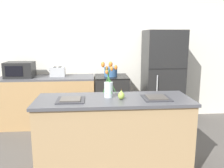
# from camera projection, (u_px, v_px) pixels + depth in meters

# --- Properties ---
(back_wall) EXTENTS (5.20, 0.08, 2.70)m
(back_wall) POSITION_uv_depth(u_px,v_px,m) (105.00, 50.00, 4.61)
(back_wall) COLOR silver
(back_wall) RESTS_ON ground_plane
(kitchen_island) EXTENTS (1.80, 0.66, 0.90)m
(kitchen_island) POSITION_uv_depth(u_px,v_px,m) (114.00, 135.00, 2.83)
(kitchen_island) COLOR tan
(kitchen_island) RESTS_ON ground_plane
(back_counter) EXTENTS (1.68, 0.60, 0.90)m
(back_counter) POSITION_uv_depth(u_px,v_px,m) (48.00, 101.00, 4.31)
(back_counter) COLOR tan
(back_counter) RESTS_ON ground_plane
(stove_range) EXTENTS (0.60, 0.61, 0.90)m
(stove_range) POSITION_uv_depth(u_px,v_px,m) (111.00, 100.00, 4.40)
(stove_range) COLOR black
(stove_range) RESTS_ON ground_plane
(refrigerator) EXTENTS (0.68, 0.67, 1.72)m
(refrigerator) POSITION_uv_depth(u_px,v_px,m) (162.00, 77.00, 4.40)
(refrigerator) COLOR black
(refrigerator) RESTS_ON ground_plane
(flower_vase) EXTENTS (0.19, 0.14, 0.42)m
(flower_vase) POSITION_uv_depth(u_px,v_px,m) (109.00, 85.00, 2.76)
(flower_vase) COLOR silver
(flower_vase) RESTS_ON kitchen_island
(pear_figurine) EXTENTS (0.08, 0.08, 0.12)m
(pear_figurine) POSITION_uv_depth(u_px,v_px,m) (121.00, 95.00, 2.69)
(pear_figurine) COLOR #9EBC47
(pear_figurine) RESTS_ON kitchen_island
(plate_setting_left) EXTENTS (0.31, 0.31, 0.02)m
(plate_setting_left) POSITION_uv_depth(u_px,v_px,m) (71.00, 100.00, 2.65)
(plate_setting_left) COLOR #333338
(plate_setting_left) RESTS_ON kitchen_island
(plate_setting_right) EXTENTS (0.31, 0.31, 0.02)m
(plate_setting_right) POSITION_uv_depth(u_px,v_px,m) (156.00, 98.00, 2.73)
(plate_setting_right) COLOR #333338
(plate_setting_right) RESTS_ON kitchen_island
(toaster) EXTENTS (0.28, 0.18, 0.17)m
(toaster) POSITION_uv_depth(u_px,v_px,m) (58.00, 72.00, 4.26)
(toaster) COLOR #B7BABC
(toaster) RESTS_ON back_counter
(cooking_pot) EXTENTS (0.24, 0.24, 0.19)m
(cooking_pot) POSITION_uv_depth(u_px,v_px,m) (111.00, 72.00, 4.29)
(cooking_pot) COLOR #386093
(cooking_pot) RESTS_ON stove_range
(microwave) EXTENTS (0.48, 0.37, 0.27)m
(microwave) POSITION_uv_depth(u_px,v_px,m) (20.00, 70.00, 4.16)
(microwave) COLOR black
(microwave) RESTS_ON back_counter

